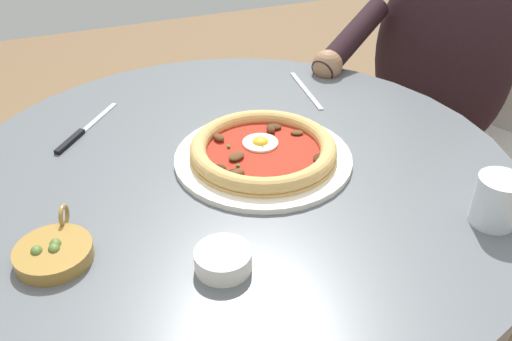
{
  "coord_description": "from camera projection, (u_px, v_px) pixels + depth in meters",
  "views": [
    {
      "loc": [
        -0.74,
        0.27,
        1.25
      ],
      "look_at": [
        -0.03,
        -0.02,
        0.75
      ],
      "focal_mm": 38.48,
      "sensor_mm": 36.0,
      "label": 1
    }
  ],
  "objects": [
    {
      "name": "olive_pan",
      "position": [
        54.0,
        252.0,
        0.74
      ],
      "size": [
        0.13,
        0.1,
        0.04
      ],
      "color": "olive",
      "rests_on": "dining_table"
    },
    {
      "name": "pizza_on_plate",
      "position": [
        263.0,
        152.0,
        0.94
      ],
      "size": [
        0.31,
        0.31,
        0.04
      ],
      "color": "white",
      "rests_on": "dining_table"
    },
    {
      "name": "fork_utensil",
      "position": [
        306.0,
        90.0,
        1.18
      ],
      "size": [
        0.19,
        0.03,
        0.0
      ],
      "color": "#BCBCC1",
      "rests_on": "dining_table"
    },
    {
      "name": "water_glass",
      "position": [
        496.0,
        203.0,
        0.79
      ],
      "size": [
        0.07,
        0.07,
        0.08
      ],
      "color": "silver",
      "rests_on": "dining_table"
    },
    {
      "name": "steak_knife",
      "position": [
        79.0,
        134.0,
        1.02
      ],
      "size": [
        0.17,
        0.14,
        0.01
      ],
      "color": "silver",
      "rests_on": "dining_table"
    },
    {
      "name": "cafe_chair_diner",
      "position": [
        451.0,
        113.0,
        1.58
      ],
      "size": [
        0.53,
        0.53,
        0.84
      ],
      "color": "beige",
      "rests_on": "ground"
    },
    {
      "name": "ramekin_capers",
      "position": [
        223.0,
        259.0,
        0.72
      ],
      "size": [
        0.08,
        0.08,
        0.03
      ],
      "color": "white",
      "rests_on": "dining_table"
    },
    {
      "name": "dining_table",
      "position": [
        237.0,
        234.0,
        1.02
      ],
      "size": [
        0.97,
        0.97,
        0.74
      ],
      "color": "#565B60",
      "rests_on": "ground"
    },
    {
      "name": "diner_person",
      "position": [
        427.0,
        129.0,
        1.5
      ],
      "size": [
        0.42,
        0.57,
        1.16
      ],
      "color": "#282833",
      "rests_on": "ground"
    }
  ]
}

